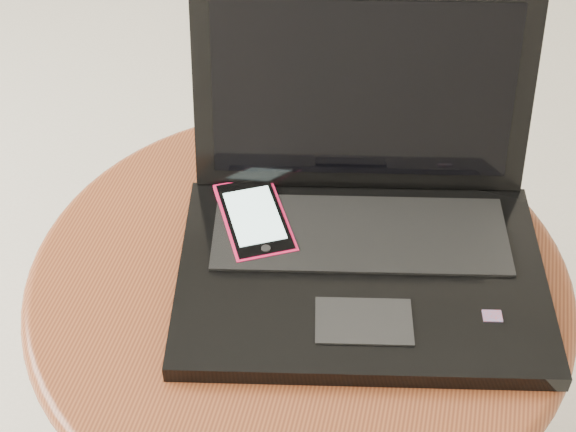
# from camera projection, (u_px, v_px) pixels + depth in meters

# --- Properties ---
(table) EXTENTS (0.58, 0.58, 0.46)m
(table) POSITION_uv_depth(u_px,v_px,m) (298.00, 331.00, 0.98)
(table) COLOR #562C10
(table) RESTS_ON ground
(laptop) EXTENTS (0.43, 0.39, 0.24)m
(laptop) POSITION_uv_depth(u_px,v_px,m) (362.00, 220.00, 0.90)
(laptop) COLOR black
(laptop) RESTS_ON table
(phone_black) EXTENTS (0.11, 0.13, 0.01)m
(phone_black) POSITION_uv_depth(u_px,v_px,m) (258.00, 207.00, 0.98)
(phone_black) COLOR black
(phone_black) RESTS_ON table
(phone_pink) EXTENTS (0.12, 0.14, 0.02)m
(phone_pink) POSITION_uv_depth(u_px,v_px,m) (254.00, 220.00, 0.94)
(phone_pink) COLOR #EB184F
(phone_pink) RESTS_ON phone_black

